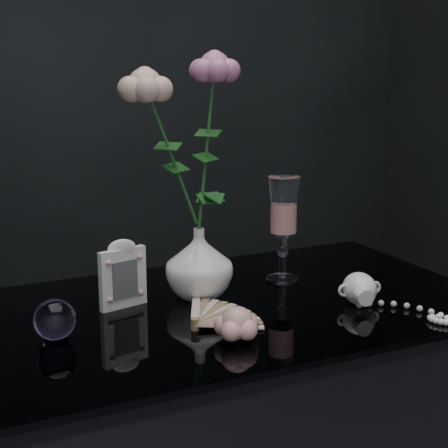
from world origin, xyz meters
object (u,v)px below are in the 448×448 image
vase (199,263)px  loose_rose (237,323)px  pearl_jar (360,287)px  paperweight (55,319)px  picture_frame (123,273)px  wine_glass (283,229)px

vase → loose_rose: size_ratio=0.82×
pearl_jar → paperweight: bearing=-176.4°
picture_frame → loose_rose: 0.27m
loose_rose → pearl_jar: (0.29, 0.06, 0.00)m
picture_frame → loose_rose: bearing=-75.3°
vase → wine_glass: (0.20, 0.02, 0.04)m
loose_rose → pearl_jar: 0.29m
picture_frame → paperweight: picture_frame is taller
loose_rose → pearl_jar: pearl_jar is taller
wine_glass → paperweight: (-0.50, -0.11, -0.08)m
loose_rose → wine_glass: bearing=44.1°
wine_glass → picture_frame: size_ratio=1.68×
wine_glass → loose_rose: 0.35m
vase → loose_rose: (-0.03, -0.22, -0.04)m
vase → loose_rose: bearing=-97.6°
paperweight → pearl_jar: paperweight is taller
paperweight → pearl_jar: size_ratio=0.31×
vase → wine_glass: bearing=5.7°
vase → paperweight: size_ratio=1.98×
pearl_jar → picture_frame: bearing=168.2°
picture_frame → paperweight: 0.18m
wine_glass → pearl_jar: (0.06, -0.19, -0.08)m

